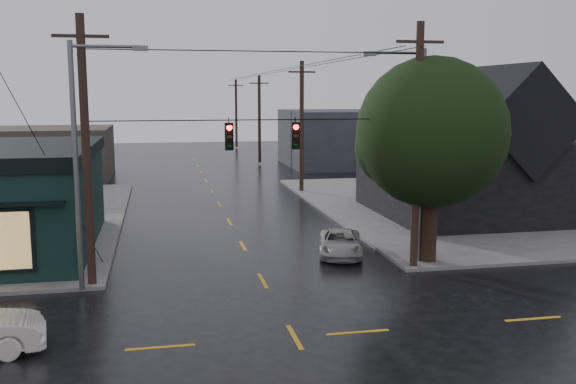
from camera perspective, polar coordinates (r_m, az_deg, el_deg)
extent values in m
plane|color=black|center=(19.92, 0.59, -12.78)|extent=(160.00, 160.00, 0.00)
cube|color=#62605C|center=(45.56, 20.33, -0.93)|extent=(28.00, 28.00, 0.15)
cube|color=black|center=(40.17, 16.67, 1.37)|extent=(12.00, 11.00, 4.50)
cylinder|color=black|center=(28.15, 12.43, -1.91)|extent=(0.70, 0.70, 4.10)
sphere|color=black|center=(27.73, 12.67, 5.20)|extent=(6.39, 6.39, 6.39)
cylinder|color=black|center=(24.94, -2.53, 6.43)|extent=(13.00, 0.04, 0.04)
cube|color=#362F27|center=(59.21, -21.30, 3.21)|extent=(12.00, 10.00, 4.40)
cube|color=#2D2D33|center=(66.33, 6.02, 4.81)|extent=(14.00, 12.00, 5.60)
imported|color=#A29D95|center=(29.36, 4.69, -4.55)|extent=(2.85, 4.41, 1.13)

